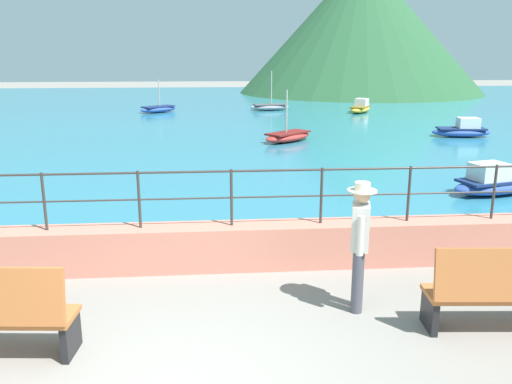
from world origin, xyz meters
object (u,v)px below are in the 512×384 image
boat_4 (158,109)px  boat_7 (462,130)px  boat_5 (495,183)px  boat_3 (361,108)px  boat_1 (270,107)px  boat_2 (288,136)px  bench_far (500,290)px  person_walking (360,240)px

boat_4 → boat_7: boat_4 is taller
boat_5 → boat_3: bearing=84.6°
boat_3 → boat_4: boat_4 is taller
boat_1 → boat_2: 11.27m
boat_1 → boat_4: bearing=-174.5°
bench_far → boat_5: (3.25, 6.14, -0.23)m
person_walking → boat_3: size_ratio=0.72×
bench_far → boat_4: (-6.43, 24.83, -0.30)m
bench_far → boat_2: (-0.57, 14.20, -0.30)m
person_walking → boat_4: size_ratio=0.75×
boat_1 → boat_7: boat_1 is taller
bench_far → boat_2: boat_2 is taller
boat_2 → boat_7: (7.12, 0.60, 0.06)m
person_walking → boat_5: person_walking is taller
boat_2 → boat_5: bearing=-64.6°
boat_7 → boat_2: bearing=-175.2°
boat_3 → boat_7: size_ratio=1.01×
boat_1 → boat_4: (-6.37, -0.62, -0.00)m
boat_3 → bench_far: bearing=-101.6°
bench_far → boat_2: size_ratio=0.75×
person_walking → boat_4: 24.60m
bench_far → boat_1: boat_1 is taller
boat_2 → boat_7: bearing=4.8°
boat_2 → boat_4: size_ratio=0.99×
boat_5 → boat_7: (3.30, 8.65, 0.00)m
bench_far → boat_1: bearing=90.1°
boat_3 → boat_4: bearing=175.3°
boat_7 → person_walking: bearing=-119.9°
person_walking → boat_2: boat_2 is taller
boat_5 → boat_7: size_ratio=1.02×
person_walking → boat_2: bearing=85.9°
boat_3 → person_walking: bearing=-105.6°
boat_1 → boat_5: 19.59m
boat_1 → boat_5: boat_1 is taller
boat_3 → boat_1: bearing=162.7°
boat_5 → boat_7: bearing=69.1°
boat_4 → boat_7: (12.98, -10.04, 0.07)m
boat_4 → boat_3: bearing=-4.7°
person_walking → boat_1: (1.49, 24.71, -0.71)m
boat_2 → boat_7: size_ratio=0.96×
bench_far → boat_2: 14.21m
boat_2 → boat_5: (3.82, -8.06, 0.06)m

